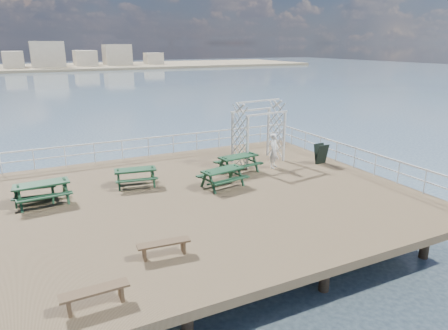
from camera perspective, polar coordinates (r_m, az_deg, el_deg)
ground at (r=16.96m, az=-4.23°, el=-4.85°), size 18.00×14.00×0.30m
sea_backdrop at (r=149.97m, az=-19.74°, el=13.50°), size 300.00×300.00×9.20m
railing at (r=18.88m, az=-7.44°, el=0.64°), size 17.77×13.76×1.10m
picnic_table_a at (r=17.40m, az=-24.52°, el=-3.08°), size 2.13×1.77×0.98m
picnic_table_b at (r=18.30m, az=-12.53°, el=-1.19°), size 2.01×1.72×0.88m
picnic_table_c at (r=17.72m, az=-0.21°, el=-1.28°), size 2.14×1.85×0.92m
picnic_table_d at (r=17.76m, az=-25.47°, el=-3.26°), size 1.71×1.42×0.78m
picnic_table_e at (r=19.72m, az=2.06°, el=0.69°), size 2.16×1.83×0.95m
flat_bench_near at (r=12.33m, az=-8.60°, el=-11.30°), size 1.61×0.52×0.46m
flat_bench_far at (r=10.60m, az=-17.95°, el=-17.08°), size 1.65×0.43×0.47m
trellis_arbor at (r=21.35m, az=4.95°, el=4.30°), size 2.83×1.75×3.32m
sandwich_board at (r=21.75m, az=13.68°, el=1.54°), size 0.68×0.51×1.08m
person at (r=20.55m, az=7.17°, el=2.04°), size 0.77×0.72×1.78m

